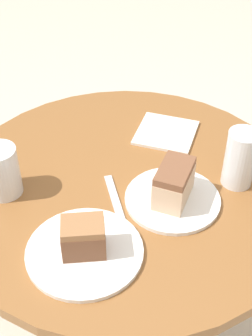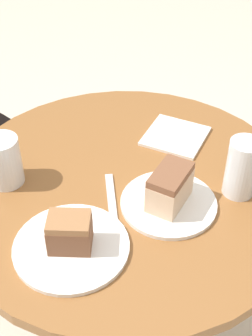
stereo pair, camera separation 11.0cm
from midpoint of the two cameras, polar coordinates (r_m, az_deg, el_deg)
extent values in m
cylinder|color=brown|center=(1.39, -2.32, -12.95)|extent=(0.07, 0.07, 0.66)
cylinder|color=brown|center=(1.13, -2.77, -2.25)|extent=(0.85, 0.85, 0.03)
cylinder|color=brown|center=(1.86, -12.51, -3.94)|extent=(0.04, 0.04, 0.42)
cylinder|color=white|center=(1.07, 2.74, -3.99)|extent=(0.22, 0.22, 0.01)
cylinder|color=white|center=(0.97, -8.35, -10.20)|extent=(0.24, 0.24, 0.01)
cube|color=beige|center=(1.04, 2.80, -2.38)|extent=(0.12, 0.09, 0.07)
cube|color=brown|center=(1.01, 2.88, -0.52)|extent=(0.12, 0.09, 0.02)
cube|color=brown|center=(0.95, -8.55, -8.80)|extent=(0.10, 0.11, 0.06)
cube|color=#9E6B42|center=(0.92, -8.78, -7.21)|extent=(0.10, 0.11, 0.02)
cylinder|color=beige|center=(1.10, 10.90, 0.32)|extent=(0.06, 0.06, 0.11)
cylinder|color=white|center=(1.09, 11.01, 1.03)|extent=(0.07, 0.07, 0.14)
cylinder|color=silver|center=(1.12, -17.54, -1.35)|extent=(0.07, 0.07, 0.08)
cylinder|color=white|center=(1.11, -17.75, -0.51)|extent=(0.08, 0.08, 0.12)
cube|color=silver|center=(1.27, 2.45, 4.23)|extent=(0.19, 0.19, 0.01)
cube|color=silver|center=(1.08, -4.34, -3.77)|extent=(0.12, 0.12, 0.00)
camera|label=1|loc=(0.05, -92.86, -2.38)|focal=50.00mm
camera|label=2|loc=(0.05, 87.14, 2.38)|focal=50.00mm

